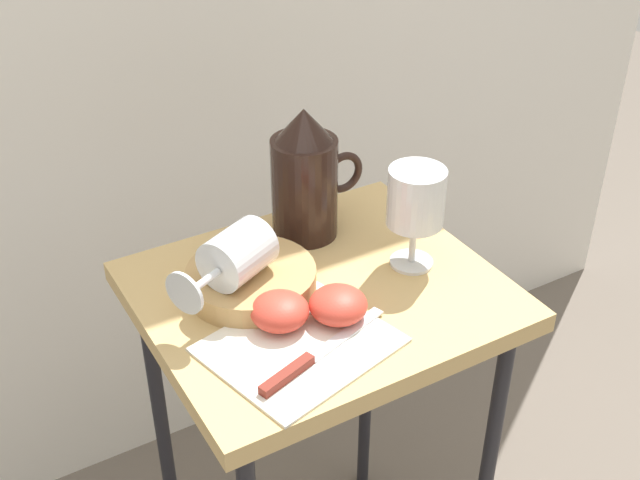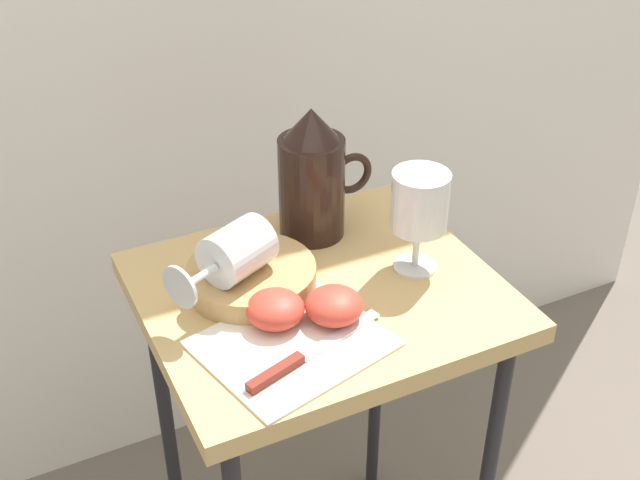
{
  "view_description": "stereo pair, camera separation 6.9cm",
  "coord_description": "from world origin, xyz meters",
  "px_view_note": "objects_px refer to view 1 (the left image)",
  "views": [
    {
      "loc": [
        -0.47,
        -0.8,
        1.39
      ],
      "look_at": [
        0.0,
        0.0,
        0.78
      ],
      "focal_mm": 45.81,
      "sensor_mm": 36.0,
      "label": 1
    },
    {
      "loc": [
        -0.41,
        -0.83,
        1.39
      ],
      "look_at": [
        0.0,
        0.0,
        0.78
      ],
      "focal_mm": 45.81,
      "sensor_mm": 36.0,
      "label": 2
    }
  ],
  "objects_px": {
    "pitcher": "(305,185)",
    "knife": "(306,361)",
    "wine_glass_upright": "(416,202)",
    "wine_glass_tipped_near": "(236,256)",
    "apple_half_right": "(338,305)",
    "basket_tray": "(251,280)",
    "table": "(320,333)",
    "apple_half_left": "(280,311)"
  },
  "relations": [
    {
      "from": "wine_glass_tipped_near",
      "to": "basket_tray",
      "type": "bearing_deg",
      "value": 19.12
    },
    {
      "from": "basket_tray",
      "to": "apple_half_left",
      "type": "relative_size",
      "value": 2.33
    },
    {
      "from": "table",
      "to": "apple_half_right",
      "type": "relative_size",
      "value": 8.97
    },
    {
      "from": "basket_tray",
      "to": "pitcher",
      "type": "xyz_separation_m",
      "value": [
        0.14,
        0.09,
        0.07
      ]
    },
    {
      "from": "wine_glass_upright",
      "to": "apple_half_right",
      "type": "xyz_separation_m",
      "value": [
        -0.16,
        -0.06,
        -0.08
      ]
    },
    {
      "from": "wine_glass_tipped_near",
      "to": "apple_half_right",
      "type": "height_order",
      "value": "wine_glass_tipped_near"
    },
    {
      "from": "apple_half_right",
      "to": "basket_tray",
      "type": "bearing_deg",
      "value": 120.67
    },
    {
      "from": "wine_glass_upright",
      "to": "knife",
      "type": "bearing_deg",
      "value": -154.17
    },
    {
      "from": "table",
      "to": "apple_half_left",
      "type": "bearing_deg",
      "value": -151.61
    },
    {
      "from": "knife",
      "to": "pitcher",
      "type": "bearing_deg",
      "value": 60.75
    },
    {
      "from": "table",
      "to": "apple_half_right",
      "type": "distance_m",
      "value": 0.13
    },
    {
      "from": "wine_glass_tipped_near",
      "to": "wine_glass_upright",
      "type": "bearing_deg",
      "value": -11.14
    },
    {
      "from": "wine_glass_upright",
      "to": "knife",
      "type": "distance_m",
      "value": 0.29
    },
    {
      "from": "table",
      "to": "pitcher",
      "type": "bearing_deg",
      "value": 68.47
    },
    {
      "from": "table",
      "to": "pitcher",
      "type": "relative_size",
      "value": 3.35
    },
    {
      "from": "pitcher",
      "to": "knife",
      "type": "bearing_deg",
      "value": -119.25
    },
    {
      "from": "basket_tray",
      "to": "apple_half_left",
      "type": "distance_m",
      "value": 0.09
    },
    {
      "from": "wine_glass_upright",
      "to": "apple_half_left",
      "type": "relative_size",
      "value": 1.99
    },
    {
      "from": "pitcher",
      "to": "apple_half_right",
      "type": "relative_size",
      "value": 2.68
    },
    {
      "from": "pitcher",
      "to": "knife",
      "type": "xyz_separation_m",
      "value": [
        -0.15,
        -0.27,
        -0.08
      ]
    },
    {
      "from": "table",
      "to": "wine_glass_tipped_near",
      "type": "height_order",
      "value": "wine_glass_tipped_near"
    },
    {
      "from": "wine_glass_upright",
      "to": "wine_glass_tipped_near",
      "type": "bearing_deg",
      "value": 168.86
    },
    {
      "from": "table",
      "to": "knife",
      "type": "bearing_deg",
      "value": -126.03
    },
    {
      "from": "apple_half_right",
      "to": "apple_half_left",
      "type": "bearing_deg",
      "value": 159.51
    },
    {
      "from": "wine_glass_upright",
      "to": "wine_glass_tipped_near",
      "type": "relative_size",
      "value": 0.94
    },
    {
      "from": "apple_half_right",
      "to": "wine_glass_upright",
      "type": "bearing_deg",
      "value": 19.95
    },
    {
      "from": "knife",
      "to": "wine_glass_tipped_near",
      "type": "bearing_deg",
      "value": 94.38
    },
    {
      "from": "pitcher",
      "to": "knife",
      "type": "distance_m",
      "value": 0.32
    },
    {
      "from": "table",
      "to": "apple_half_left",
      "type": "distance_m",
      "value": 0.15
    },
    {
      "from": "pitcher",
      "to": "apple_half_right",
      "type": "xyz_separation_m",
      "value": [
        -0.07,
        -0.21,
        -0.06
      ]
    },
    {
      "from": "basket_tray",
      "to": "pitcher",
      "type": "bearing_deg",
      "value": 33.73
    },
    {
      "from": "basket_tray",
      "to": "apple_half_right",
      "type": "bearing_deg",
      "value": -59.33
    },
    {
      "from": "wine_glass_tipped_near",
      "to": "table",
      "type": "bearing_deg",
      "value": -17.14
    },
    {
      "from": "basket_tray",
      "to": "pitcher",
      "type": "relative_size",
      "value": 0.87
    },
    {
      "from": "pitcher",
      "to": "wine_glass_tipped_near",
      "type": "bearing_deg",
      "value": -148.22
    },
    {
      "from": "table",
      "to": "basket_tray",
      "type": "distance_m",
      "value": 0.14
    },
    {
      "from": "pitcher",
      "to": "wine_glass_upright",
      "type": "xyz_separation_m",
      "value": [
        0.09,
        -0.15,
        0.02
      ]
    },
    {
      "from": "basket_tray",
      "to": "wine_glass_tipped_near",
      "type": "xyz_separation_m",
      "value": [
        -0.02,
        -0.01,
        0.05
      ]
    },
    {
      "from": "apple_half_right",
      "to": "pitcher",
      "type": "bearing_deg",
      "value": 71.73
    },
    {
      "from": "apple_half_left",
      "to": "basket_tray",
      "type": "bearing_deg",
      "value": 88.18
    },
    {
      "from": "wine_glass_tipped_near",
      "to": "apple_half_left",
      "type": "bearing_deg",
      "value": -75.18
    },
    {
      "from": "pitcher",
      "to": "apple_half_left",
      "type": "distance_m",
      "value": 0.24
    }
  ]
}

